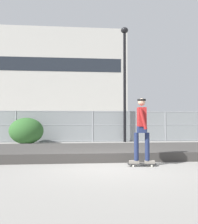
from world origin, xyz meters
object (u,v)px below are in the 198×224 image
object	(u,v)px
skateboard	(142,164)
parked_car_near	(48,127)
skater	(142,126)
street_lamp	(125,70)
shrub_left	(26,131)

from	to	relation	value
skateboard	parked_car_near	world-z (taller)	parked_car_near
skateboard	parked_car_near	xyz separation A→B (m)	(-3.71, 11.78, 0.78)
skater	parked_car_near	bearing A→B (deg)	107.48
skateboard	street_lamp	distance (m)	9.27
skateboard	shrub_left	bearing A→B (deg)	121.44
skateboard	skater	xyz separation A→B (m)	(0.00, -0.00, 1.08)
skater	shrub_left	bearing A→B (deg)	121.44
street_lamp	shrub_left	xyz separation A→B (m)	(-5.60, -0.86, -3.57)
skater	shrub_left	xyz separation A→B (m)	(-4.47, 7.31, -0.42)
skateboard	shrub_left	distance (m)	8.59
shrub_left	skateboard	bearing A→B (deg)	-58.56
street_lamp	skater	bearing A→B (deg)	-97.88
street_lamp	parked_car_near	size ratio (longest dim) A/B	1.53
skateboard	skater	bearing A→B (deg)	-90.00
skateboard	parked_car_near	distance (m)	12.37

